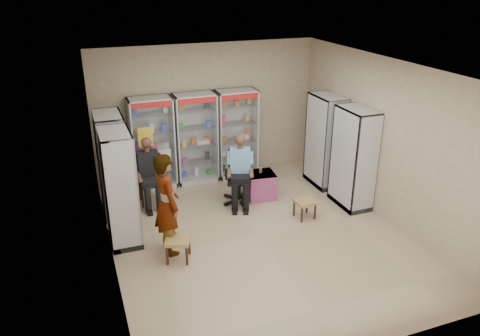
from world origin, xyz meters
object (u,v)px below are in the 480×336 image
object	(u,v)px
cabinet_right_near	(353,158)
office_chair	(239,177)
cabinet_back_mid	(196,139)
woven_stool_a	(304,209)
standing_man	(167,204)
pink_trunk	(261,185)
cabinet_left_far	(113,165)
wooden_chair	(149,181)
cabinet_back_right	(236,134)
cabinet_left_near	(120,188)
woven_stool_b	(178,249)
cabinet_back_left	(153,144)
cabinet_right_far	(325,141)
seated_shopkeeper	(240,172)

from	to	relation	value
cabinet_right_near	office_chair	distance (m)	2.29
cabinet_back_mid	woven_stool_a	bearing A→B (deg)	-58.88
office_chair	standing_man	xyz separation A→B (m)	(-1.74, -1.30, 0.33)
pink_trunk	woven_stool_a	distance (m)	1.20
cabinet_left_far	wooden_chair	world-z (taller)	cabinet_left_far
cabinet_back_right	woven_stool_a	xyz separation A→B (m)	(0.51, -2.42, -0.82)
cabinet_left_near	woven_stool_b	world-z (taller)	cabinet_left_near
cabinet_left_near	standing_man	distance (m)	0.91
pink_trunk	office_chair	bearing A→B (deg)	-175.07
cabinet_back_left	cabinet_right_near	bearing A→B (deg)	-32.28
cabinet_left_far	pink_trunk	world-z (taller)	cabinet_left_far
cabinet_right_near	cabinet_left_far	world-z (taller)	same
cabinet_left_far	office_chair	size ratio (longest dim) A/B	1.84
wooden_chair	woven_stool_a	bearing A→B (deg)	-32.38
cabinet_back_left	woven_stool_b	world-z (taller)	cabinet_back_left
cabinet_back_left	cabinet_back_mid	world-z (taller)	same
woven_stool_b	standing_man	bearing A→B (deg)	103.63
cabinet_back_right	cabinet_right_far	bearing A→B (deg)	-34.73
cabinet_back_left	cabinet_left_far	xyz separation A→B (m)	(-0.93, -0.93, 0.00)
seated_shopkeeper	cabinet_right_near	bearing A→B (deg)	-2.23
cabinet_left_far	pink_trunk	distance (m)	3.00
cabinet_left_far	seated_shopkeeper	distance (m)	2.46
cabinet_back_mid	cabinet_right_near	world-z (taller)	same
cabinet_back_left	wooden_chair	bearing A→B (deg)	-108.90
cabinet_right_near	woven_stool_a	world-z (taller)	cabinet_right_near
standing_man	seated_shopkeeper	bearing A→B (deg)	-61.97
cabinet_left_near	office_chair	bearing A→B (deg)	105.92
cabinet_back_left	cabinet_right_near	size ratio (longest dim) A/B	1.00
woven_stool_a	woven_stool_b	world-z (taller)	woven_stool_b
seated_shopkeeper	office_chair	bearing A→B (deg)	109.82
woven_stool_b	pink_trunk	bearing A→B (deg)	37.72
cabinet_right_near	seated_shopkeeper	bearing A→B (deg)	67.96
cabinet_back_left	cabinet_left_near	bearing A→B (deg)	-114.61
cabinet_left_far	woven_stool_a	distance (m)	3.74
cabinet_right_far	cabinet_right_near	distance (m)	1.10
office_chair	wooden_chair	bearing A→B (deg)	-179.88
cabinet_left_near	woven_stool_b	distance (m)	1.44
cabinet_right_near	cabinet_back_right	bearing A→B (deg)	36.16
cabinet_right_far	cabinet_left_far	size ratio (longest dim) A/B	1.00
cabinet_back_left	office_chair	xyz separation A→B (m)	(1.47, -1.35, -0.46)
cabinet_back_right	woven_stool_a	world-z (taller)	cabinet_back_right
cabinet_back_left	cabinet_left_near	world-z (taller)	same
cabinet_back_left	woven_stool_a	world-z (taller)	cabinet_back_left
pink_trunk	wooden_chair	bearing A→B (deg)	165.47
cabinet_right_near	pink_trunk	size ratio (longest dim) A/B	3.55
woven_stool_b	cabinet_back_right	bearing A→B (deg)	54.82
seated_shopkeeper	woven_stool_b	size ratio (longest dim) A/B	3.51
cabinet_left_near	pink_trunk	size ratio (longest dim) A/B	3.55
cabinet_right_far	standing_man	bearing A→B (deg)	111.81
cabinet_right_near	woven_stool_a	size ratio (longest dim) A/B	5.52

